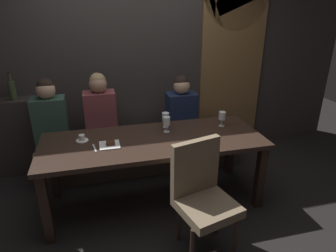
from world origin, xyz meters
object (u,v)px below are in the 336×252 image
at_px(banquette_bench, 143,153).
at_px(dining_table, 154,147).
at_px(espresso_cup, 82,138).
at_px(diner_bearded, 100,110).
at_px(wine_glass_end_left, 167,121).
at_px(dessert_plate, 110,144).
at_px(chair_near_side, 202,192).
at_px(fork_on_table, 95,148).
at_px(diner_redhead, 50,116).
at_px(wine_glass_center_front, 166,117).
at_px(wine_bottle_pale_label, 12,90).
at_px(wine_glass_end_right, 222,116).
at_px(diner_far_end, 181,107).

bearing_deg(banquette_bench, dining_table, -90.00).
relative_size(dining_table, espresso_cup, 18.33).
xyz_separation_m(diner_bearded, wine_glass_end_left, (0.65, -0.58, 0.02)).
height_order(wine_glass_end_left, dessert_plate, wine_glass_end_left).
height_order(chair_near_side, fork_on_table, chair_near_side).
height_order(wine_glass_end_left, fork_on_table, wine_glass_end_left).
height_order(diner_bearded, fork_on_table, diner_bearded).
distance_m(dining_table, wine_glass_end_left, 0.30).
xyz_separation_m(chair_near_side, wine_glass_end_left, (-0.08, 0.87, 0.30)).
relative_size(diner_bearded, wine_glass_end_left, 5.02).
distance_m(diner_redhead, wine_glass_center_front, 1.29).
distance_m(wine_bottle_pale_label, wine_glass_end_right, 2.41).
xyz_separation_m(wine_glass_center_front, fork_on_table, (-0.76, -0.34, -0.11)).
relative_size(banquette_bench, dessert_plate, 13.16).
distance_m(chair_near_side, wine_glass_end_right, 1.06).
xyz_separation_m(dining_table, wine_glass_end_right, (0.79, 0.15, 0.20)).
distance_m(espresso_cup, fork_on_table, 0.23).
bearing_deg(wine_bottle_pale_label, diner_redhead, -39.01).
bearing_deg(wine_bottle_pale_label, diner_far_end, -8.66).
distance_m(diner_bearded, wine_glass_center_front, 0.81).
bearing_deg(dessert_plate, diner_redhead, 129.64).
height_order(diner_bearded, dessert_plate, diner_bearded).
xyz_separation_m(dining_table, banquette_bench, (0.00, 0.70, -0.42)).
distance_m(wine_glass_end_right, wine_glass_center_front, 0.62).
xyz_separation_m(dining_table, wine_bottle_pale_label, (-1.44, 1.01, 0.42)).
height_order(wine_glass_center_front, wine_glass_end_left, same).
bearing_deg(dining_table, banquette_bench, 90.00).
bearing_deg(wine_glass_end_right, chair_near_side, -121.82).
height_order(chair_near_side, wine_glass_end_right, chair_near_side).
bearing_deg(fork_on_table, espresso_cup, 112.10).
distance_m(diner_bearded, espresso_cup, 0.64).
height_order(dining_table, wine_glass_center_front, wine_glass_center_front).
distance_m(diner_far_end, wine_glass_end_right, 0.64).
relative_size(diner_redhead, wine_glass_end_left, 4.92).
relative_size(diner_bearded, wine_glass_end_right, 5.02).
relative_size(banquette_bench, diner_bearded, 3.04).
xyz_separation_m(diner_redhead, wine_glass_end_left, (1.20, -0.54, 0.02)).
bearing_deg(dessert_plate, diner_far_end, 39.20).
bearing_deg(diner_bearded, wine_glass_end_right, -24.37).
xyz_separation_m(wine_glass_center_front, espresso_cup, (-0.88, -0.14, -0.09)).
height_order(diner_far_end, wine_glass_center_front, diner_far_end).
relative_size(wine_bottle_pale_label, dessert_plate, 1.72).
relative_size(wine_bottle_pale_label, espresso_cup, 2.72).
xyz_separation_m(chair_near_side, wine_bottle_pale_label, (-1.69, 1.73, 0.51)).
xyz_separation_m(banquette_bench, chair_near_side, (0.26, -1.42, 0.33)).
bearing_deg(dining_table, dessert_plate, -174.17).
distance_m(diner_redhead, espresso_cup, 0.66).
relative_size(banquette_bench, wine_glass_end_left, 15.24).
height_order(chair_near_side, wine_glass_end_left, chair_near_side).
distance_m(diner_bearded, wine_bottle_pale_label, 1.03).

